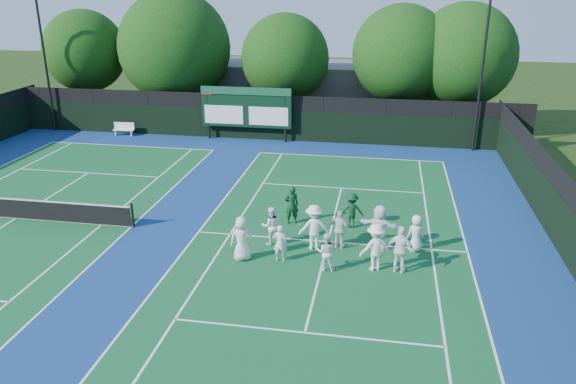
% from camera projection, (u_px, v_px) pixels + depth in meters
% --- Properties ---
extents(ground, '(120.00, 120.00, 0.00)m').
position_uv_depth(ground, '(325.00, 253.00, 21.87)').
color(ground, '#1B320D').
rests_on(ground, ground).
extents(court_apron, '(34.00, 32.00, 0.01)m').
position_uv_depth(court_apron, '(187.00, 231.00, 23.77)').
color(court_apron, navy).
rests_on(court_apron, ground).
extents(near_court, '(11.05, 23.85, 0.01)m').
position_uv_depth(near_court, '(328.00, 242.00, 22.79)').
color(near_court, '#115429').
rests_on(near_court, ground).
extents(left_court, '(11.05, 23.85, 0.01)m').
position_uv_depth(left_court, '(16.00, 218.00, 25.07)').
color(left_court, '#115429').
rests_on(left_court, ground).
extents(back_fence, '(34.00, 0.08, 3.00)m').
position_uv_depth(back_fence, '(263.00, 119.00, 37.12)').
color(back_fence, black).
rests_on(back_fence, ground).
extents(divider_fence_right, '(0.08, 32.00, 3.00)m').
position_uv_depth(divider_fence_right, '(570.00, 227.00, 20.85)').
color(divider_fence_right, black).
rests_on(divider_fence_right, ground).
extents(scoreboard, '(6.00, 0.21, 3.55)m').
position_uv_depth(scoreboard, '(246.00, 108.00, 36.60)').
color(scoreboard, black).
rests_on(scoreboard, ground).
extents(clubhouse, '(18.00, 6.00, 4.00)m').
position_uv_depth(clubhouse, '(335.00, 90.00, 43.61)').
color(clubhouse, '#59595E').
rests_on(clubhouse, ground).
extents(light_pole_left, '(1.20, 0.30, 10.12)m').
position_uv_depth(light_pole_left, '(42.00, 39.00, 37.54)').
color(light_pole_left, black).
rests_on(light_pole_left, ground).
extents(light_pole_right, '(1.20, 0.30, 10.12)m').
position_uv_depth(light_pole_right, '(485.00, 47.00, 32.90)').
color(light_pole_right, black).
rests_on(light_pole_right, ground).
extents(tennis_net, '(11.30, 0.10, 1.10)m').
position_uv_depth(tennis_net, '(14.00, 208.00, 24.90)').
color(tennis_net, black).
rests_on(tennis_net, ground).
extents(bench, '(1.43, 0.46, 0.90)m').
position_uv_depth(bench, '(124.00, 128.00, 38.40)').
color(bench, white).
rests_on(bench, ground).
extents(tree_a, '(5.99, 5.99, 8.11)m').
position_uv_depth(tree_a, '(87.00, 53.00, 41.42)').
color(tree_a, black).
rests_on(tree_a, ground).
extents(tree_b, '(7.97, 7.97, 9.47)m').
position_uv_depth(tree_b, '(177.00, 50.00, 40.17)').
color(tree_b, black).
rests_on(tree_b, ground).
extents(tree_c, '(6.12, 6.12, 7.98)m').
position_uv_depth(tree_c, '(288.00, 60.00, 39.04)').
color(tree_c, black).
rests_on(tree_c, ground).
extents(tree_d, '(6.56, 6.56, 8.65)m').
position_uv_depth(tree_d, '(403.00, 57.00, 37.60)').
color(tree_d, black).
rests_on(tree_d, ground).
extents(tree_e, '(6.81, 6.81, 8.77)m').
position_uv_depth(tree_e, '(466.00, 58.00, 36.95)').
color(tree_e, black).
rests_on(tree_e, ground).
extents(tennis_ball_0, '(0.07, 0.07, 0.07)m').
position_uv_depth(tennis_ball_0, '(234.00, 242.00, 22.67)').
color(tennis_ball_0, yellow).
rests_on(tennis_ball_0, ground).
extents(tennis_ball_2, '(0.07, 0.07, 0.07)m').
position_uv_depth(tennis_ball_2, '(385.00, 248.00, 22.21)').
color(tennis_ball_2, yellow).
rests_on(tennis_ball_2, ground).
extents(tennis_ball_4, '(0.07, 0.07, 0.07)m').
position_uv_depth(tennis_ball_4, '(300.00, 224.00, 24.35)').
color(tennis_ball_4, yellow).
rests_on(tennis_ball_4, ground).
extents(tennis_ball_5, '(0.07, 0.07, 0.07)m').
position_uv_depth(tennis_ball_5, '(414.00, 242.00, 22.73)').
color(tennis_ball_5, yellow).
rests_on(tennis_ball_5, ground).
extents(player_front_0, '(1.00, 0.82, 1.75)m').
position_uv_depth(player_front_0, '(242.00, 238.00, 21.06)').
color(player_front_0, white).
rests_on(player_front_0, ground).
extents(player_front_1, '(0.54, 0.35, 1.47)m').
position_uv_depth(player_front_1, '(280.00, 243.00, 21.01)').
color(player_front_1, silver).
rests_on(player_front_1, ground).
extents(player_front_2, '(0.72, 0.56, 1.46)m').
position_uv_depth(player_front_2, '(326.00, 252.00, 20.35)').
color(player_front_2, white).
rests_on(player_front_2, ground).
extents(player_front_3, '(1.34, 1.08, 1.81)m').
position_uv_depth(player_front_3, '(375.00, 247.00, 20.30)').
color(player_front_3, white).
rests_on(player_front_3, ground).
extents(player_front_4, '(1.13, 0.74, 1.79)m').
position_uv_depth(player_front_4, '(401.00, 250.00, 20.13)').
color(player_front_4, white).
rests_on(player_front_4, ground).
extents(player_back_0, '(0.94, 0.84, 1.59)m').
position_uv_depth(player_back_0, '(271.00, 226.00, 22.37)').
color(player_back_0, white).
rests_on(player_back_0, ground).
extents(player_back_1, '(1.33, 0.97, 1.85)m').
position_uv_depth(player_back_1, '(314.00, 227.00, 21.90)').
color(player_back_1, white).
rests_on(player_back_1, ground).
extents(player_back_2, '(1.01, 0.62, 1.60)m').
position_uv_depth(player_back_2, '(340.00, 230.00, 22.00)').
color(player_back_2, silver).
rests_on(player_back_2, ground).
extents(player_back_3, '(1.82, 0.98, 1.87)m').
position_uv_depth(player_back_3, '(379.00, 227.00, 21.86)').
color(player_back_3, white).
rests_on(player_back_3, ground).
extents(player_back_4, '(0.87, 0.74, 1.51)m').
position_uv_depth(player_back_4, '(416.00, 233.00, 21.78)').
color(player_back_4, white).
rests_on(player_back_4, ground).
extents(coach_left, '(0.73, 0.60, 1.72)m').
position_uv_depth(coach_left, '(292.00, 205.00, 24.27)').
color(coach_left, '#0F3A1E').
rests_on(coach_left, ground).
extents(coach_right, '(1.08, 0.71, 1.56)m').
position_uv_depth(coach_right, '(352.00, 210.00, 23.90)').
color(coach_right, '#0E351C').
rests_on(coach_right, ground).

